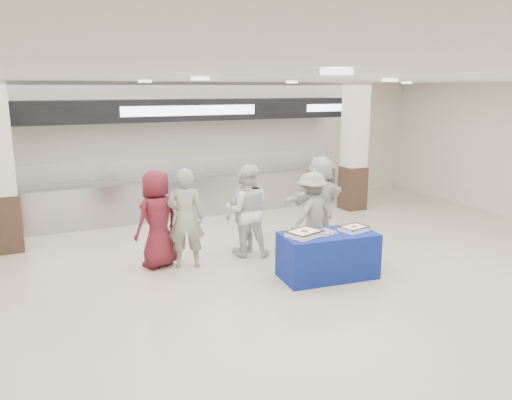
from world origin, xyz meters
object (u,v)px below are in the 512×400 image
display_table (328,255)px  sheet_cake_left (304,233)px  chef_short (245,212)px  chef_tall (247,211)px  cupcake_tray (326,232)px  sheet_cake_right (354,228)px  soldier_b (312,215)px  soldier_a (186,218)px  civilian_maroon (157,219)px  civilian_white (320,200)px

display_table → sheet_cake_left: bearing=-177.9°
display_table → chef_short: size_ratio=0.99×
chef_tall → cupcake_tray: bearing=134.9°
chef_tall → chef_short: bearing=-75.3°
sheet_cake_right → soldier_b: bearing=98.8°
cupcake_tray → display_table: bearing=11.8°
display_table → sheet_cake_left: size_ratio=2.57×
sheet_cake_right → chef_tall: 2.02m
soldier_a → cupcake_tray: bearing=160.7°
sheet_cake_right → civilian_maroon: size_ratio=0.28×
chef_tall → soldier_b: chef_tall is taller
sheet_cake_right → chef_short: size_ratio=0.31×
display_table → soldier_a: (-1.95, 1.46, 0.50)m
sheet_cake_left → soldier_a: 2.08m
sheet_cake_right → cupcake_tray: (-0.52, 0.04, -0.02)m
chef_tall → soldier_a: bearing=26.1°
soldier_a → civilian_white: 2.81m
sheet_cake_left → civilian_white: bearing=50.8°
soldier_a → soldier_b: bearing=-172.7°
civilian_maroon → sheet_cake_right: bearing=124.4°
chef_short → soldier_b: (1.02, -0.71, 0.01)m
sheet_cake_left → chef_tall: size_ratio=0.35×
civilian_maroon → civilian_white: size_ratio=0.96×
display_table → chef_tall: 1.80m
civilian_white → sheet_cake_right: bearing=59.3°
sheet_cake_left → civilian_white: civilian_white is taller
soldier_b → chef_tall: bearing=-44.6°
display_table → chef_short: bearing=118.6°
chef_short → cupcake_tray: bearing=88.6°
sheet_cake_left → soldier_a: size_ratio=0.35×
sheet_cake_right → chef_tall: (-1.21, 1.62, 0.06)m
sheet_cake_left → sheet_cake_right: bearing=-5.3°
civilian_maroon → display_table: bearing=120.6°
display_table → soldier_b: bearing=79.5°
display_table → civilian_maroon: size_ratio=0.91×
civilian_maroon → civilian_white: civilian_white is taller
chef_short → soldier_b: bearing=122.7°
soldier_a → chef_tall: soldier_a is taller
display_table → sheet_cake_left: (-0.44, 0.03, 0.43)m
cupcake_tray → civilian_maroon: 2.88m
sheet_cake_left → sheet_cake_right: sheet_cake_left is taller
sheet_cake_right → soldier_a: bearing=147.9°
sheet_cake_left → civilian_maroon: 2.56m
chef_tall → chef_short: chef_tall is taller
chef_short → chef_tall: bearing=60.9°
display_table → soldier_a: bearing=148.9°
display_table → soldier_a: 2.49m
civilian_maroon → chef_tall: size_ratio=1.00×
display_table → soldier_a: soldier_a is taller
soldier_a → civilian_white: civilian_white is taller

